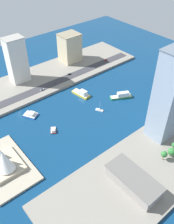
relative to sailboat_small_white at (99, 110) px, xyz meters
name	(u,v)px	position (x,y,z in m)	size (l,w,h in m)	color
ground_plane	(97,108)	(4.47, -1.30, -0.81)	(440.00, 440.00, 0.00)	navy
quay_west	(164,155)	(-83.81, -1.30, 0.64)	(70.00, 240.00, 2.91)	gray
quay_east	(53,75)	(92.75, -1.30, 0.64)	(70.00, 240.00, 2.91)	gray
peninsula_point	(5,166)	(-5.59, 112.17, 0.19)	(63.18, 37.98, 2.00)	#A89E89
road_strip	(61,80)	(73.53, -1.30, 2.18)	(12.53, 228.00, 0.15)	#38383D
sailboat_small_white	(99,110)	(0.00, 0.00, 0.00)	(8.89, 6.79, 11.67)	white
ferry_green_doubledeck	(122,96)	(1.34, -36.16, 1.87)	(17.56, 25.67, 6.93)	#2D8C4C
tugboat_red	(53,130)	(4.88, 56.22, 0.41)	(10.31, 9.14, 3.40)	red
catamaran_blue	(31,115)	(39.65, 61.29, 0.66)	(17.08, 15.56, 4.32)	blue
ferry_yellow_fast	(81,93)	(34.91, -3.29, 1.65)	(25.00, 11.16, 7.04)	yellow
carpark_squat_concrete	(134,181)	(-87.57, 43.94, 7.38)	(44.66, 19.97, 10.50)	gray
hotel_broad_white	(17,60)	(106.59, 37.57, 29.67)	(17.10, 22.89, 55.07)	silver
office_block_beige	(70,48)	(108.90, -42.28, 21.34)	(23.83, 26.91, 38.42)	#C6B793
tower_tall_glass	(169,97)	(-65.16, -19.08, 44.99)	(21.23, 25.65, 85.72)	#8C9EB2
suv_black	(69,74)	(77.56, -17.41, 3.05)	(2.00, 4.77, 1.62)	black
pickup_red	(106,60)	(76.16, -80.54, 3.03)	(2.16, 5.16, 1.58)	black
sedan_silver	(42,90)	(69.44, 28.88, 3.02)	(1.95, 4.98, 1.56)	black
traffic_light_waterfront	(55,83)	(65.84, 12.05, 6.44)	(0.36, 0.36, 6.50)	black
opera_landmark	(3,160)	(-6.48, 112.17, 9.50)	(32.27, 26.61, 21.95)	#BCAD93
park_tree_cluster	(170,151)	(-87.84, -1.56, 8.12)	(9.24, 22.03, 9.45)	brown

